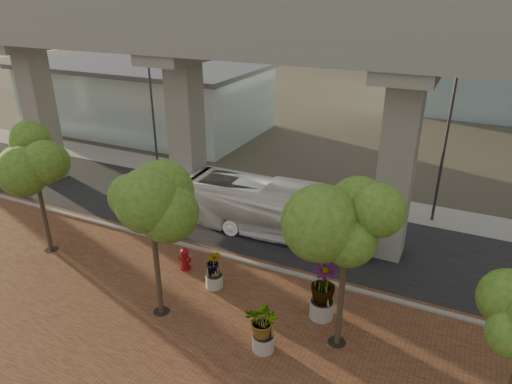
% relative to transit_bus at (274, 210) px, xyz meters
% --- Properties ---
extents(ground, '(160.00, 160.00, 0.00)m').
position_rel_transit_bus_xyz_m(ground, '(0.06, -1.32, -1.53)').
color(ground, '#3A342A').
rests_on(ground, ground).
extents(brick_plaza, '(70.00, 13.00, 0.06)m').
position_rel_transit_bus_xyz_m(brick_plaza, '(0.06, -9.32, -1.50)').
color(brick_plaza, brown).
rests_on(brick_plaza, ground).
extents(asphalt_road, '(90.00, 8.00, 0.04)m').
position_rel_transit_bus_xyz_m(asphalt_road, '(0.06, 0.68, -1.51)').
color(asphalt_road, black).
rests_on(asphalt_road, ground).
extents(curb_strip, '(70.00, 0.25, 0.16)m').
position_rel_transit_bus_xyz_m(curb_strip, '(0.06, -3.32, -1.45)').
color(curb_strip, gray).
rests_on(curb_strip, ground).
extents(far_sidewalk, '(90.00, 3.00, 0.06)m').
position_rel_transit_bus_xyz_m(far_sidewalk, '(0.06, 6.18, -1.50)').
color(far_sidewalk, gray).
rests_on(far_sidewalk, ground).
extents(transit_viaduct, '(72.00, 5.60, 12.40)m').
position_rel_transit_bus_xyz_m(transit_viaduct, '(0.06, 0.68, 5.76)').
color(transit_viaduct, gray).
rests_on(transit_viaduct, ground).
extents(station_pavilion, '(23.00, 13.00, 6.30)m').
position_rel_transit_bus_xyz_m(station_pavilion, '(-19.94, 14.68, 1.69)').
color(station_pavilion, '#ABC2C4').
rests_on(station_pavilion, ground).
extents(transit_bus, '(11.05, 3.06, 3.05)m').
position_rel_transit_bus_xyz_m(transit_bus, '(0.00, 0.00, 0.00)').
color(transit_bus, white).
rests_on(transit_bus, ground).
extents(fire_hydrant, '(0.59, 0.53, 1.17)m').
position_rel_transit_bus_xyz_m(fire_hydrant, '(-2.48, -5.15, -0.90)').
color(fire_hydrant, maroon).
rests_on(fire_hydrant, ground).
extents(planter_front, '(1.87, 1.87, 2.06)m').
position_rel_transit_bus_xyz_m(planter_front, '(3.27, -8.48, -0.21)').
color(planter_front, '#B0AC9F').
rests_on(planter_front, ground).
extents(planter_right, '(2.43, 2.43, 2.60)m').
position_rel_transit_bus_xyz_m(planter_right, '(4.65, -5.71, 0.11)').
color(planter_right, gray).
rests_on(planter_right, ground).
extents(planter_left, '(1.78, 1.78, 1.96)m').
position_rel_transit_bus_xyz_m(planter_left, '(-0.44, -5.80, -0.28)').
color(planter_left, gray).
rests_on(planter_left, ground).
extents(street_tree_far_west, '(3.73, 3.73, 6.68)m').
position_rel_transit_bus_xyz_m(street_tree_far_west, '(-9.85, -6.70, 3.49)').
color(street_tree_far_west, '#4F3D2D').
rests_on(street_tree_far_west, ground).
extents(street_tree_near_west, '(3.75, 3.75, 6.59)m').
position_rel_transit_bus_xyz_m(street_tree_near_west, '(-1.56, -8.34, 3.40)').
color(street_tree_near_west, '#4F3D2D').
rests_on(street_tree_near_west, ground).
extents(street_tree_near_east, '(4.25, 4.25, 7.06)m').
position_rel_transit_bus_xyz_m(street_tree_near_east, '(5.69, -6.91, 3.63)').
color(street_tree_near_east, '#4F3D2D').
rests_on(street_tree_near_east, ground).
extents(streetlamp_west, '(0.45, 1.32, 9.09)m').
position_rel_transit_bus_xyz_m(streetlamp_west, '(-12.24, 5.56, 3.78)').
color(streetlamp_west, '#303035').
rests_on(streetlamp_west, ground).
extents(streetlamp_east, '(0.45, 1.32, 9.09)m').
position_rel_transit_bus_xyz_m(streetlamp_east, '(7.83, 5.47, 3.78)').
color(streetlamp_east, '#2E2E33').
rests_on(streetlamp_east, ground).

